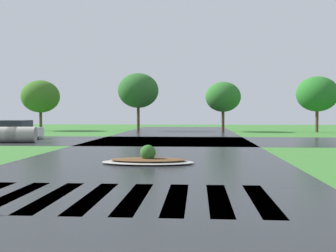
{
  "coord_description": "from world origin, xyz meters",
  "views": [
    {
      "loc": [
        1.81,
        -3.2,
        1.84
      ],
      "look_at": [
        0.62,
        13.37,
        1.3
      ],
      "focal_mm": 44.51,
      "sensor_mm": 36.0,
      "label": 1
    }
  ],
  "objects": [
    {
      "name": "background_treeline",
      "position": [
        4.57,
        37.28,
        3.55
      ],
      "size": [
        39.2,
        5.3,
        5.74
      ],
      "color": "#4C3823",
      "rests_on": "ground"
    },
    {
      "name": "median_island",
      "position": [
        0.02,
        11.58,
        0.14
      ],
      "size": [
        3.33,
        1.61,
        0.68
      ],
      "color": "#9E9B93",
      "rests_on": "ground"
    },
    {
      "name": "asphalt_roadway",
      "position": [
        0.0,
        10.0,
        0.0
      ],
      "size": [
        10.22,
        80.0,
        0.01
      ],
      "primitive_type": "cube",
      "color": "#232628",
      "rests_on": "ground"
    },
    {
      "name": "crosswalk_stripes",
      "position": [
        0.0,
        5.63,
        0.0
      ],
      "size": [
        6.75,
        3.42,
        0.01
      ],
      "color": "white",
      "rests_on": "ground"
    },
    {
      "name": "drainage_pipe_stack",
      "position": [
        -10.02,
        21.37,
        0.48
      ],
      "size": [
        3.92,
        1.47,
        0.97
      ],
      "color": "#9E9B93",
      "rests_on": "ground"
    },
    {
      "name": "car_blue_compact",
      "position": [
        -11.13,
        24.81,
        0.61
      ],
      "size": [
        4.23,
        2.43,
        1.3
      ],
      "rotation": [
        0.0,
        0.0,
        3.06
      ],
      "color": "silver",
      "rests_on": "ground"
    },
    {
      "name": "asphalt_cross_road",
      "position": [
        0.0,
        23.59,
        0.0
      ],
      "size": [
        90.0,
        9.2,
        0.01
      ],
      "primitive_type": "cube",
      "color": "#232628",
      "rests_on": "ground"
    }
  ]
}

